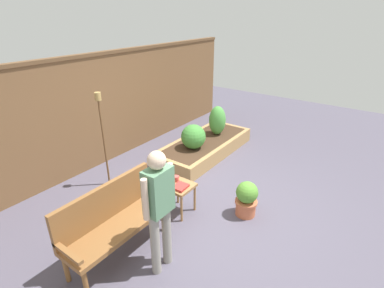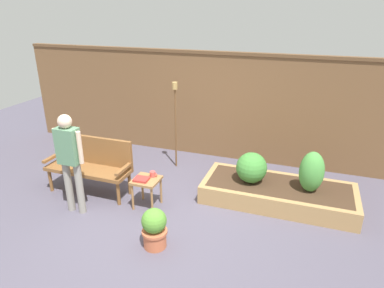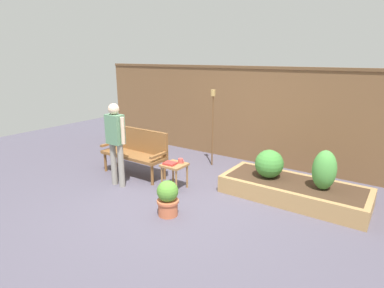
{
  "view_description": "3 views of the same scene",
  "coord_description": "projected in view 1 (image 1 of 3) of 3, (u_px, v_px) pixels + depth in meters",
  "views": [
    {
      "loc": [
        -3.2,
        -2.03,
        2.86
      ],
      "look_at": [
        0.53,
        0.67,
        0.75
      ],
      "focal_mm": 27.48,
      "sensor_mm": 36.0,
      "label": 1
    },
    {
      "loc": [
        1.94,
        -3.9,
        2.96
      ],
      "look_at": [
        0.21,
        0.98,
        0.87
      ],
      "focal_mm": 32.13,
      "sensor_mm": 36.0,
      "label": 2
    },
    {
      "loc": [
        3.05,
        -3.94,
        2.36
      ],
      "look_at": [
        -0.17,
        0.68,
        0.79
      ],
      "focal_mm": 29.42,
      "sensor_mm": 36.0,
      "label": 3
    }
  ],
  "objects": [
    {
      "name": "person_by_bench",
      "position": [
        159.0,
        203.0,
        3.21
      ],
      "size": [
        0.47,
        0.2,
        1.56
      ],
      "color": "gray",
      "rests_on": "ground_plane"
    },
    {
      "name": "book_on_table",
      "position": [
        180.0,
        187.0,
        4.29
      ],
      "size": [
        0.23,
        0.2,
        0.04
      ],
      "primitive_type": "cube",
      "rotation": [
        0.0,
        0.0,
        0.06
      ],
      "color": "#B2332D",
      "rests_on": "side_table"
    },
    {
      "name": "potted_boxwood",
      "position": [
        246.0,
        198.0,
        4.39
      ],
      "size": [
        0.34,
        0.34,
        0.56
      ],
      "color": "#C66642",
      "rests_on": "ground_plane"
    },
    {
      "name": "side_table",
      "position": [
        179.0,
        190.0,
        4.41
      ],
      "size": [
        0.4,
        0.4,
        0.48
      ],
      "color": "#9E7042",
      "rests_on": "ground_plane"
    },
    {
      "name": "garden_bench",
      "position": [
        113.0,
        216.0,
        3.62
      ],
      "size": [
        1.44,
        0.48,
        0.94
      ],
      "color": "brown",
      "rests_on": "ground_plane"
    },
    {
      "name": "ground_plane",
      "position": [
        206.0,
        209.0,
        4.63
      ],
      "size": [
        14.0,
        14.0,
        0.0
      ],
      "primitive_type": "plane",
      "color": "#514C5B"
    },
    {
      "name": "cup_on_table",
      "position": [
        176.0,
        178.0,
        4.46
      ],
      "size": [
        0.13,
        0.09,
        0.09
      ],
      "color": "#CC4C47",
      "rests_on": "side_table"
    },
    {
      "name": "tiki_torch",
      "position": [
        102.0,
        124.0,
        4.81
      ],
      "size": [
        0.1,
        0.1,
        1.68
      ],
      "color": "brown",
      "rests_on": "ground_plane"
    },
    {
      "name": "fence_back",
      "position": [
        93.0,
        112.0,
        5.56
      ],
      "size": [
        8.4,
        0.14,
        2.16
      ],
      "color": "brown",
      "rests_on": "ground_plane"
    },
    {
      "name": "shrub_near_bench",
      "position": [
        193.0,
        137.0,
        5.86
      ],
      "size": [
        0.5,
        0.5,
        0.5
      ],
      "color": "brown",
      "rests_on": "raised_planter_bed"
    },
    {
      "name": "raised_planter_bed",
      "position": [
        204.0,
        147.0,
        6.37
      ],
      "size": [
        2.4,
        1.0,
        0.3
      ],
      "color": "#AD8451",
      "rests_on": "ground_plane"
    },
    {
      "name": "shrub_far_corner",
      "position": [
        217.0,
        120.0,
        6.5
      ],
      "size": [
        0.37,
        0.37,
        0.65
      ],
      "color": "brown",
      "rests_on": "raised_planter_bed"
    }
  ]
}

